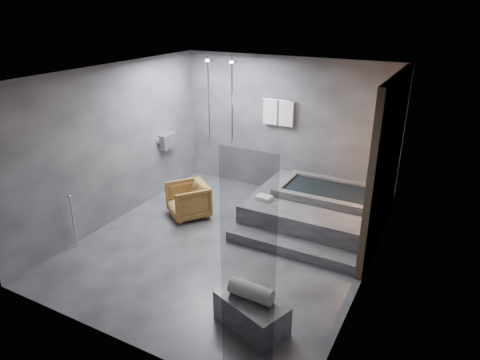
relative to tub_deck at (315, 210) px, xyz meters
The scene contains 7 objects.
room 2.02m from the tub_deck, 118.47° to the right, with size 5.00×5.04×2.82m.
tub_deck is the anchor object (origin of this frame).
tub_step 1.19m from the tub_deck, 90.00° to the right, with size 2.20×0.36×0.18m, color #323235.
concrete_bench 3.01m from the tub_deck, 86.12° to the right, with size 0.89×0.49×0.40m, color #303033.
driftwood_chair 2.35m from the tub_deck, 157.94° to the right, with size 0.69×0.71×0.65m, color #4B3112.
rolled_towel 2.99m from the tub_deck, 86.48° to the right, with size 0.20×0.20×0.56m, color white.
deck_towel 0.99m from the tub_deck, 145.77° to the right, with size 0.27×0.20×0.07m, color white.
Camera 1 is at (3.12, -5.35, 3.74)m, focal length 32.00 mm.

